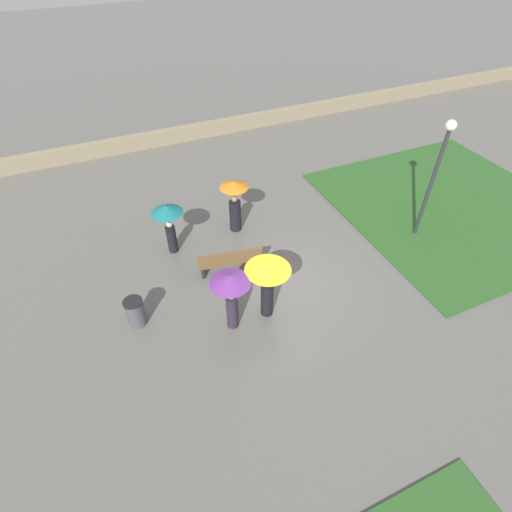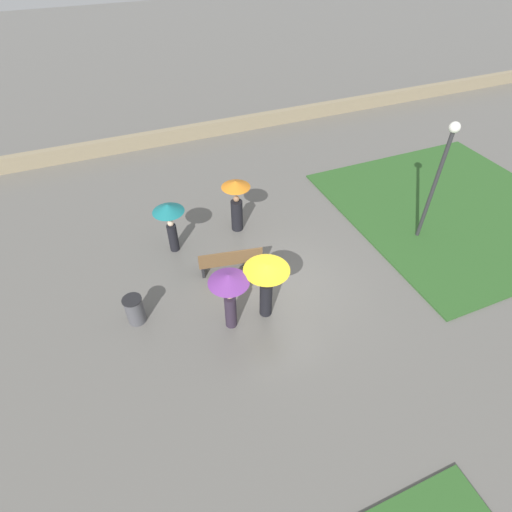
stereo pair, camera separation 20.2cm
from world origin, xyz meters
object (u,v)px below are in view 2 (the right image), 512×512
(lamp_post, at_px, (441,168))
(trash_bin, at_px, (135,310))
(park_bench, at_px, (231,260))
(crowd_person_yellow, at_px, (266,278))
(crowd_person_teal, at_px, (169,217))
(crowd_person_purple, at_px, (229,288))
(crowd_person_orange, at_px, (236,200))

(lamp_post, xyz_separation_m, trash_bin, (9.46, 0.02, -2.20))
(park_bench, bearing_deg, crowd_person_yellow, 110.39)
(lamp_post, bearing_deg, trash_bin, 0.10)
(crowd_person_teal, bearing_deg, crowd_person_purple, -126.24)
(crowd_person_yellow, bearing_deg, trash_bin, 106.02)
(park_bench, distance_m, crowd_person_teal, 2.32)
(lamp_post, distance_m, crowd_person_yellow, 6.35)
(lamp_post, bearing_deg, crowd_person_yellow, 10.31)
(park_bench, xyz_separation_m, lamp_post, (-6.45, 0.80, 2.15))
(lamp_post, height_order, trash_bin, lamp_post)
(trash_bin, distance_m, crowd_person_purple, 2.76)
(crowd_person_purple, bearing_deg, trash_bin, -143.92)
(crowd_person_yellow, relative_size, crowd_person_teal, 1.04)
(lamp_post, bearing_deg, park_bench, -7.04)
(park_bench, xyz_separation_m, crowd_person_purple, (0.68, 1.93, 0.94))
(trash_bin, height_order, crowd_person_orange, crowd_person_orange)
(crowd_person_teal, relative_size, crowd_person_orange, 0.93)
(park_bench, relative_size, trash_bin, 2.30)
(park_bench, xyz_separation_m, crowd_person_teal, (1.35, -1.69, 0.85))
(park_bench, bearing_deg, trash_bin, 25.66)
(lamp_post, distance_m, crowd_person_purple, 7.32)
(lamp_post, height_order, crowd_person_purple, lamp_post)
(trash_bin, bearing_deg, crowd_person_teal, -123.58)
(trash_bin, distance_m, crowd_person_teal, 3.14)
(trash_bin, relative_size, crowd_person_orange, 0.45)
(park_bench, height_order, crowd_person_purple, crowd_person_purple)
(lamp_post, bearing_deg, crowd_person_teal, -17.72)
(trash_bin, bearing_deg, lamp_post, -179.90)
(crowd_person_orange, bearing_deg, lamp_post, -24.11)
(trash_bin, bearing_deg, crowd_person_orange, -145.10)
(crowd_person_purple, bearing_deg, crowd_person_teal, 162.03)
(lamp_post, distance_m, crowd_person_orange, 6.32)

